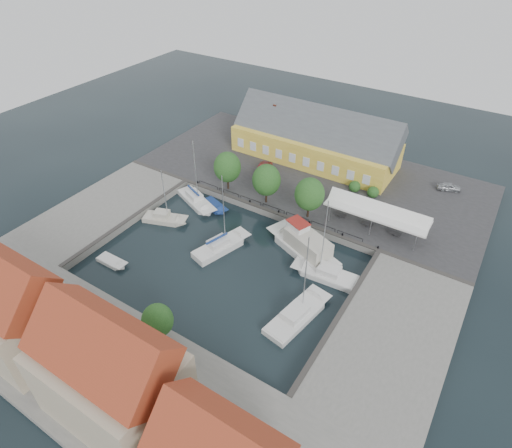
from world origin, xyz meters
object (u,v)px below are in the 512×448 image
at_px(west_boat_a, 196,201).
at_px(west_boat_b, 164,219).
at_px(east_boat_a, 326,275).
at_px(car_silver, 449,187).
at_px(launch_nw, 214,206).
at_px(launch_sw, 112,262).
at_px(tent_canopy, 377,213).
at_px(car_red, 263,170).
at_px(east_boat_c, 297,316).
at_px(warehouse, 313,139).
at_px(trawler, 304,247).
at_px(center_sailboat, 221,247).

relative_size(west_boat_a, west_boat_b, 1.25).
bearing_deg(west_boat_a, east_boat_a, -9.70).
bearing_deg(car_silver, launch_nw, 105.15).
distance_m(launch_sw, launch_nw, 17.58).
relative_size(tent_canopy, car_red, 2.94).
xyz_separation_m(launch_sw, launch_nw, (3.58, 17.21, -0.00)).
xyz_separation_m(west_boat_a, west_boat_b, (-0.94, -6.17, -0.01)).
distance_m(tent_canopy, east_boat_a, 11.94).
bearing_deg(car_silver, east_boat_c, 144.30).
bearing_deg(east_boat_c, launch_sw, -168.94).
height_order(east_boat_c, launch_nw, east_boat_c).
height_order(warehouse, east_boat_a, east_boat_a).
bearing_deg(east_boat_c, car_silver, 76.48).
bearing_deg(east_boat_c, trawler, 113.07).
height_order(tent_canopy, east_boat_a, east_boat_a).
bearing_deg(east_boat_a, east_boat_c, -89.68).
distance_m(car_red, launch_nw, 11.27).
xyz_separation_m(car_silver, west_boat_a, (-32.31, -22.85, -1.34)).
bearing_deg(car_red, east_boat_a, -50.69).
bearing_deg(warehouse, car_red, -113.46).
distance_m(trawler, east_boat_c, 11.22).
relative_size(center_sailboat, west_boat_b, 1.28).
bearing_deg(east_boat_c, car_red, 128.88).
distance_m(car_silver, east_boat_c, 35.74).
bearing_deg(car_silver, launch_sw, 118.11).
height_order(tent_canopy, west_boat_b, west_boat_b).
bearing_deg(east_boat_a, west_boat_a, 170.30).
bearing_deg(launch_nw, west_boat_b, -120.89).
bearing_deg(tent_canopy, car_silver, 67.53).
bearing_deg(center_sailboat, east_boat_c, -19.19).
bearing_deg(east_boat_a, trawler, 149.95).
height_order(trawler, launch_sw, trawler).
bearing_deg(center_sailboat, tent_canopy, 41.36).
xyz_separation_m(center_sailboat, launch_sw, (-10.28, -9.72, -0.27)).
height_order(tent_canopy, east_boat_c, east_boat_c).
bearing_deg(tent_canopy, launch_sw, -137.84).
height_order(center_sailboat, east_boat_c, east_boat_c).
distance_m(tent_canopy, trawler, 11.10).
bearing_deg(tent_canopy, east_boat_c, -95.61).
xyz_separation_m(trawler, west_boat_b, (-20.52, -4.60, -0.76)).
bearing_deg(west_boat_a, trawler, -4.60).
bearing_deg(launch_sw, car_red, 78.75).
xyz_separation_m(center_sailboat, west_boat_a, (-9.78, 6.94, -0.09)).
relative_size(warehouse, car_silver, 7.99).
relative_size(tent_canopy, east_boat_c, 1.19).
xyz_separation_m(center_sailboat, launch_nw, (-6.70, 7.50, -0.27)).
height_order(warehouse, launch_nw, warehouse).
bearing_deg(car_red, warehouse, 55.52).
height_order(car_silver, east_boat_c, east_boat_c).
relative_size(east_boat_c, west_boat_b, 1.28).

